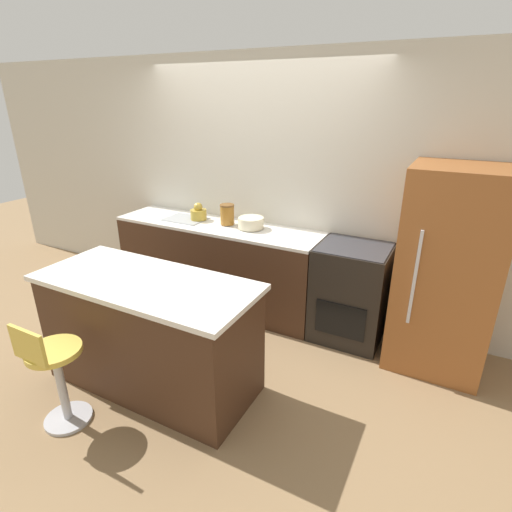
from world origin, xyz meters
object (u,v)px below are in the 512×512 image
object	(u,v)px
oven_range	(350,293)
refrigerator	(447,272)
mixing_bowl	(251,223)
stool_chair	(55,373)
kettle	(198,213)

from	to	relation	value
oven_range	refrigerator	distance (m)	0.86
refrigerator	mixing_bowl	distance (m)	1.86
refrigerator	stool_chair	distance (m)	3.05
kettle	refrigerator	bearing A→B (deg)	-1.97
oven_range	stool_chair	bearing A→B (deg)	-125.91
kettle	oven_range	bearing A→B (deg)	-1.48
refrigerator	mixing_bowl	world-z (taller)	refrigerator
oven_range	refrigerator	size ratio (longest dim) A/B	0.54
oven_range	kettle	world-z (taller)	kettle
refrigerator	kettle	world-z (taller)	refrigerator
kettle	mixing_bowl	xyz separation A→B (m)	(0.65, 0.00, -0.02)
stool_chair	mixing_bowl	world-z (taller)	mixing_bowl
oven_range	kettle	size ratio (longest dim) A/B	4.98
stool_chair	mixing_bowl	xyz separation A→B (m)	(0.40, 2.09, 0.56)
oven_range	stool_chair	size ratio (longest dim) A/B	1.10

